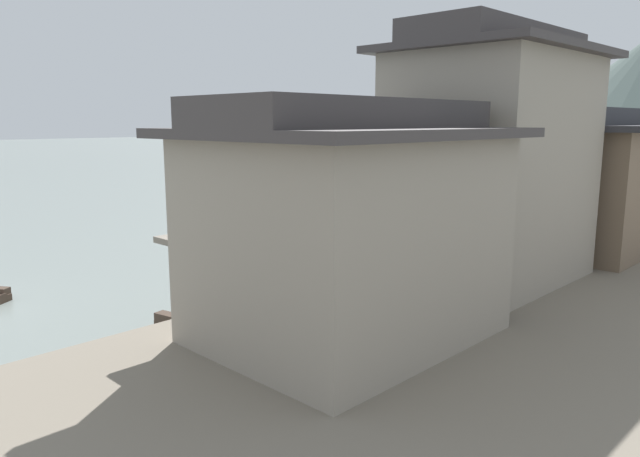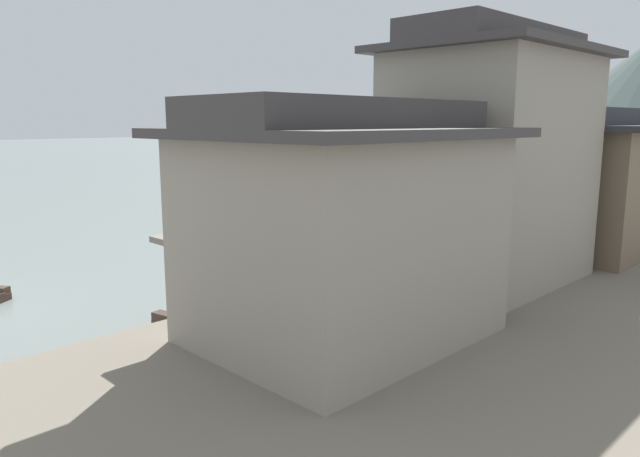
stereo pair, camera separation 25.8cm
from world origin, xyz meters
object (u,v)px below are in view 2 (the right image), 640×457
at_px(house_waterfront_second, 490,159).
at_px(boat_midriver_drifting, 549,216).
at_px(boat_crossing_west, 620,196).
at_px(boat_moored_far, 435,244).
at_px(house_waterfront_nearest, 343,224).
at_px(boat_moored_second, 503,229).
at_px(boat_moored_nearest, 580,206).
at_px(boat_moored_third, 207,309).
at_px(boat_upstream_distant, 578,188).
at_px(house_waterfront_tall, 584,181).

bearing_deg(house_waterfront_second, boat_midriver_drifting, 107.17).
distance_m(boat_midriver_drifting, boat_crossing_west, 15.42).
xyz_separation_m(boat_moored_far, boat_crossing_west, (-0.28, 27.40, -0.03)).
xyz_separation_m(boat_crossing_west, house_waterfront_second, (6.28, -33.14, 4.79)).
bearing_deg(boat_crossing_west, house_waterfront_nearest, -80.90).
distance_m(boat_moored_far, house_waterfront_nearest, 15.49).
bearing_deg(boat_moored_far, boat_crossing_west, 90.59).
bearing_deg(boat_crossing_west, boat_moored_second, -88.46).
distance_m(boat_moored_nearest, boat_midriver_drifting, 6.53).
xyz_separation_m(boat_moored_far, house_waterfront_second, (6.00, -5.75, 4.76)).
height_order(boat_midriver_drifting, house_waterfront_second, house_waterfront_second).
height_order(boat_moored_nearest, boat_moored_third, boat_moored_nearest).
distance_m(boat_upstream_distant, house_waterfront_nearest, 45.08).
height_order(boat_upstream_distant, house_waterfront_nearest, house_waterfront_nearest).
relative_size(boat_moored_nearest, boat_upstream_distant, 1.14).
xyz_separation_m(boat_moored_far, boat_upstream_distant, (-4.70, 29.87, 0.08)).
height_order(boat_moored_far, boat_midriver_drifting, boat_midriver_drifting).
distance_m(boat_moored_nearest, boat_moored_second, 11.97).
distance_m(house_waterfront_nearest, house_waterfront_tall, 15.61).
bearing_deg(boat_crossing_west, boat_midriver_drifting, -87.03).
relative_size(house_waterfront_nearest, house_waterfront_second, 0.92).
height_order(boat_moored_nearest, house_waterfront_tall, house_waterfront_tall).
height_order(boat_moored_nearest, house_waterfront_nearest, house_waterfront_nearest).
bearing_deg(boat_upstream_distant, boat_moored_far, -81.05).
relative_size(boat_crossing_west, house_waterfront_second, 0.51).
xyz_separation_m(boat_moored_second, boat_moored_far, (-0.28, -6.53, 0.08)).
bearing_deg(boat_moored_nearest, boat_midriver_drifting, -84.71).
xyz_separation_m(boat_midriver_drifting, house_waterfront_second, (5.48, -17.74, 4.67)).
distance_m(boat_crossing_west, house_waterfront_nearest, 41.78).
relative_size(boat_upstream_distant, boat_crossing_west, 1.05).
bearing_deg(boat_moored_second, boat_crossing_west, 91.54).
relative_size(boat_midriver_drifting, house_waterfront_tall, 0.47).
distance_m(boat_moored_nearest, boat_upstream_distant, 12.27).
height_order(boat_moored_far, house_waterfront_tall, house_waterfront_tall).
bearing_deg(boat_moored_far, house_waterfront_nearest, -65.30).
xyz_separation_m(boat_moored_second, boat_upstream_distant, (-4.98, 23.34, 0.17)).
bearing_deg(boat_midriver_drifting, boat_crossing_west, 92.97).
bearing_deg(boat_upstream_distant, boat_moored_third, -83.04).
distance_m(boat_moored_third, house_waterfront_nearest, 6.64).
xyz_separation_m(boat_moored_second, boat_crossing_west, (-0.56, 20.87, 0.05)).
height_order(house_waterfront_second, house_waterfront_tall, house_waterfront_second).
relative_size(boat_moored_third, boat_upstream_distant, 0.87).
relative_size(boat_upstream_distant, house_waterfront_second, 0.53).
xyz_separation_m(boat_moored_far, boat_midriver_drifting, (0.52, 12.00, 0.08)).
bearing_deg(house_waterfront_second, boat_moored_third, -122.46).
distance_m(house_waterfront_second, house_waterfront_tall, 7.76).
bearing_deg(boat_moored_third, boat_moored_far, 92.70).
height_order(boat_moored_far, house_waterfront_nearest, house_waterfront_nearest).
distance_m(boat_moored_second, house_waterfront_second, 14.38).
bearing_deg(boat_moored_far, boat_midriver_drifting, 87.52).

